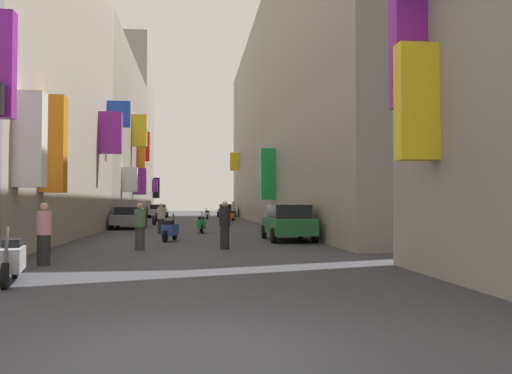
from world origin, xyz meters
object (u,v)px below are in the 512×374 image
scooter_green (201,224)px  scooter_white (207,214)px  scooter_silver (11,259)px  scooter_black (158,218)px  pedestrian_far_away (161,218)px  pedestrian_crossing (233,211)px  parked_car_grey (129,217)px  parked_car_black (226,210)px  pedestrian_mid_street (140,226)px  scooter_orange (231,216)px  scooter_blue (170,230)px  pedestrian_near_right (44,234)px  parked_car_silver (158,211)px  pedestrian_near_left (225,225)px  parked_car_green (288,222)px

scooter_green → scooter_white: bearing=87.8°
scooter_silver → scooter_black: bearing=87.8°
scooter_green → pedestrian_far_away: bearing=-175.9°
scooter_white → pedestrian_crossing: bearing=-55.7°
parked_car_grey → parked_car_black: bearing=73.6°
parked_car_grey → pedestrian_mid_street: pedestrian_mid_street is taller
parked_car_grey → scooter_orange: (7.17, 12.44, -0.25)m
pedestrian_far_away → scooter_green: bearing=4.1°
parked_car_grey → pedestrian_crossing: 16.28m
scooter_white → pedestrian_crossing: 4.12m
scooter_blue → pedestrian_near_right: size_ratio=1.13×
parked_car_silver → scooter_white: size_ratio=2.28×
pedestrian_near_right → pedestrian_far_away: 13.74m
scooter_silver → pedestrian_mid_street: 7.31m
parked_car_silver → scooter_blue: size_ratio=2.28×
scooter_blue → pedestrian_near_left: 4.47m
parked_car_black → scooter_white: 8.50m
parked_car_silver → scooter_orange: bearing=-59.2°
scooter_blue → scooter_silver: bearing=-103.3°
parked_car_grey → pedestrian_near_right: 18.82m
parked_car_silver → scooter_black: 18.94m
scooter_orange → scooter_silver: 34.86m
pedestrian_crossing → pedestrian_mid_street: 29.59m
parked_car_grey → scooter_white: size_ratio=2.41×
pedestrian_crossing → pedestrian_near_right: (-7.33, -33.25, -0.09)m
scooter_white → pedestrian_far_away: size_ratio=1.14×
scooter_white → pedestrian_mid_street: size_ratio=1.13×
pedestrian_near_left → parked_car_green: bearing=52.2°
scooter_black → scooter_green: size_ratio=1.02×
scooter_white → pedestrian_far_away: 23.24m
parked_car_grey → scooter_green: 6.70m
pedestrian_far_away → scooter_black: bearing=94.6°
parked_car_black → pedestrian_mid_street: (-5.47, -40.63, 0.02)m
scooter_white → scooter_orange: 5.72m
scooter_black → pedestrian_crossing: pedestrian_crossing is taller
parked_car_silver → scooter_green: size_ratio=2.24×
pedestrian_crossing → pedestrian_near_right: bearing=-102.4°
scooter_blue → pedestrian_far_away: size_ratio=1.15×
scooter_black → scooter_green: 10.84m
scooter_green → pedestrian_near_right: (-4.15, -13.74, 0.32)m
parked_car_silver → pedestrian_near_right: bearing=-89.9°
parked_car_grey → pedestrian_near_right: pedestrian_near_right is taller
parked_car_silver → scooter_black: bearing=-86.2°
scooter_green → pedestrian_near_left: 9.74m
pedestrian_crossing → pedestrian_near_right: 34.05m
parked_car_silver → parked_car_black: bearing=13.0°
parked_car_black → scooter_black: parked_car_black is taller
pedestrian_far_away → parked_car_black: bearing=80.3°
parked_car_black → scooter_black: 21.53m
parked_car_black → pedestrian_near_left: (-2.62, -40.77, 0.05)m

